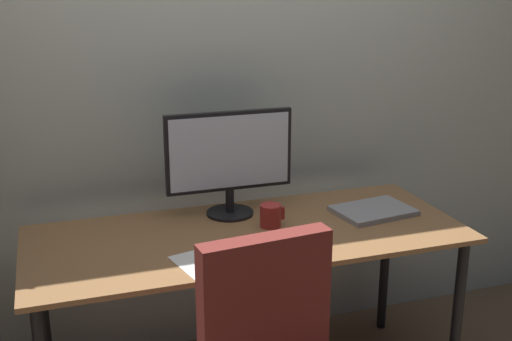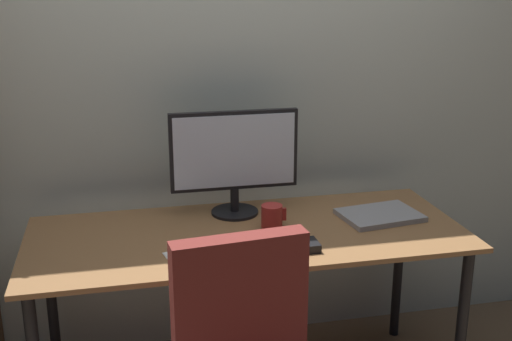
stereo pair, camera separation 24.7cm
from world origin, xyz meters
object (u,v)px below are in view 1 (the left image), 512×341
Objects in this scene: monitor at (229,157)px; coffee_mug at (271,215)px; mouse at (314,243)px; desk at (248,250)px; laptop at (373,211)px; keyboard at (262,251)px.

monitor is 0.30m from coffee_mug.
desk is at bearing 131.79° from mouse.
desk is 0.30m from mouse.
laptop is (0.38, 0.25, -0.01)m from mouse.
laptop is at bearing -17.23° from monitor.
laptop is (0.47, 0.00, -0.03)m from coffee_mug.
mouse is 0.94× the size of coffee_mug.
mouse is (0.20, -0.43, -0.24)m from monitor.
desk is at bearing 175.25° from laptop.
monitor reaches higher than coffee_mug.
monitor is at bearing 154.86° from laptop.
keyboard is at bearing -165.66° from laptop.
monitor reaches higher than desk.
coffee_mug is (0.11, 0.03, 0.12)m from desk.
desk is 5.95× the size of keyboard.
coffee_mug is (-0.09, 0.24, 0.03)m from mouse.
keyboard is 3.02× the size of mouse.
mouse reaches higher than laptop.
monitor is 0.66m from laptop.
keyboard reaches higher than desk.
monitor reaches higher than mouse.
desk is at bearing -163.60° from coffee_mug.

